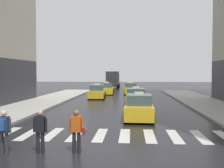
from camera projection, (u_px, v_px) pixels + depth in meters
The scene contains 11 objects.
ground_plane at pixel (107, 154), 9.66m from camera, with size 160.00×160.00×0.00m, color black.
crosswalk_markings at pixel (113, 135), 12.65m from camera, with size 11.30×2.80×0.01m.
taxi_lead at pixel (139, 108), 17.20m from camera, with size 2.02×4.58×1.80m.
taxi_second at pixel (136, 98), 24.03m from camera, with size 1.97×4.56×1.80m.
taxi_third at pixel (97, 92), 31.11m from camera, with size 2.08×4.61×1.80m.
taxi_fourth at pixel (107, 89), 37.12m from camera, with size 2.10×4.62×1.80m.
taxi_fifth at pixel (131, 89), 37.43m from camera, with size 1.99×4.57×1.80m.
box_truck at pixel (113, 79), 51.01m from camera, with size 2.35×7.57×3.35m.
pedestrian_with_backpack at pixel (4, 128), 9.65m from camera, with size 0.55×0.43×1.65m.
pedestrian_with_handbag at pixel (77, 129), 9.77m from camera, with size 0.60×0.24×1.65m.
pedestrian_plain_coat at pixel (40, 129), 9.78m from camera, with size 0.55×0.24×1.65m.
Camera 1 is at (0.91, -9.50, 3.04)m, focal length 41.46 mm.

